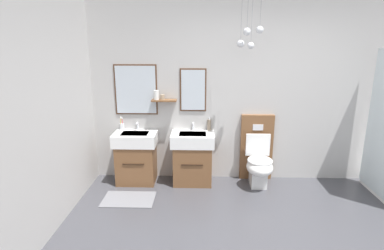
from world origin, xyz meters
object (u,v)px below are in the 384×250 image
(vanity_sink_left, at_px, (136,156))
(soap_dispenser, at_px, (209,125))
(toilet, at_px, (258,159))
(vanity_sink_right, at_px, (193,157))
(toothbrush_cup, at_px, (122,126))

(vanity_sink_left, relative_size, soap_dispenser, 3.84)
(toilet, relative_size, soap_dispenser, 5.05)
(toilet, distance_m, soap_dispenser, 0.87)
(vanity_sink_right, distance_m, soap_dispenser, 0.53)
(toothbrush_cup, xyz_separation_m, soap_dispenser, (1.30, 0.01, 0.03))
(vanity_sink_left, height_order, toilet, toilet)
(toilet, bearing_deg, toothbrush_cup, 175.43)
(toothbrush_cup, relative_size, soap_dispenser, 1.02)
(toilet, bearing_deg, vanity_sink_right, 179.43)
(soap_dispenser, bearing_deg, toilet, -13.48)
(toilet, xyz_separation_m, soap_dispenser, (-0.71, 0.17, 0.47))
(vanity_sink_right, relative_size, soap_dispenser, 3.84)
(soap_dispenser, bearing_deg, vanity_sink_right, -145.97)
(vanity_sink_left, xyz_separation_m, soap_dispenser, (1.07, 0.16, 0.45))
(toothbrush_cup, distance_m, soap_dispenser, 1.30)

